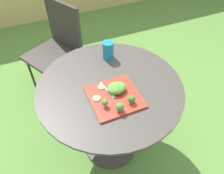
{
  "coord_description": "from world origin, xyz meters",
  "views": [
    {
      "loc": [
        -0.37,
        -0.9,
        1.74
      ],
      "look_at": [
        -0.01,
        -0.05,
        0.79
      ],
      "focal_mm": 35.01,
      "sensor_mm": 36.0,
      "label": 1
    }
  ],
  "objects_px": {
    "patio_chair": "(58,44)",
    "drinking_glass": "(108,51)",
    "salad_plate": "(114,97)",
    "fork": "(108,92)"
  },
  "relations": [
    {
      "from": "salad_plate",
      "to": "patio_chair",
      "type": "bearing_deg",
      "value": 98.12
    },
    {
      "from": "drinking_glass",
      "to": "salad_plate",
      "type": "bearing_deg",
      "value": -106.79
    },
    {
      "from": "drinking_glass",
      "to": "fork",
      "type": "relative_size",
      "value": 0.85
    },
    {
      "from": "drinking_glass",
      "to": "fork",
      "type": "bearing_deg",
      "value": -112.04
    },
    {
      "from": "patio_chair",
      "to": "fork",
      "type": "relative_size",
      "value": 5.83
    },
    {
      "from": "patio_chair",
      "to": "drinking_glass",
      "type": "xyz_separation_m",
      "value": [
        0.26,
        -0.65,
        0.28
      ]
    },
    {
      "from": "patio_chair",
      "to": "drinking_glass",
      "type": "height_order",
      "value": "patio_chair"
    },
    {
      "from": "salad_plate",
      "to": "fork",
      "type": "relative_size",
      "value": 1.93
    },
    {
      "from": "patio_chair",
      "to": "drinking_glass",
      "type": "bearing_deg",
      "value": -68.32
    },
    {
      "from": "salad_plate",
      "to": "drinking_glass",
      "type": "xyz_separation_m",
      "value": [
        0.11,
        0.37,
        0.05
      ]
    }
  ]
}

